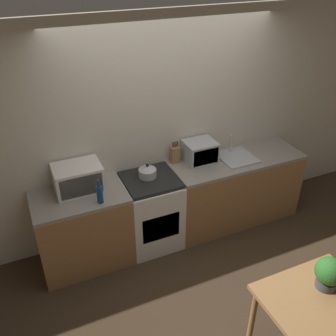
{
  "coord_description": "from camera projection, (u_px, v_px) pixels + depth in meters",
  "views": [
    {
      "loc": [
        -1.57,
        -2.59,
        3.14
      ],
      "look_at": [
        -0.16,
        0.58,
        1.05
      ],
      "focal_mm": 40.0,
      "sensor_mm": 36.0,
      "label": 1
    }
  ],
  "objects": [
    {
      "name": "stove_range",
      "position": [
        151.0,
        211.0,
        4.38
      ],
      "size": [
        0.61,
        0.62,
        0.9
      ],
      "color": "silver",
      "rests_on": "ground_plane"
    },
    {
      "name": "bottle",
      "position": [
        100.0,
        194.0,
        3.72
      ],
      "size": [
        0.06,
        0.06,
        0.26
      ],
      "color": "navy",
      "rests_on": "counter_left_run"
    },
    {
      "name": "sink_basin",
      "position": [
        236.0,
        157.0,
        4.53
      ],
      "size": [
        0.41,
        0.43,
        0.24
      ],
      "color": "#ADAFB5",
      "rests_on": "counter_right_run"
    },
    {
      "name": "counter_right_run",
      "position": [
        234.0,
        189.0,
        4.77
      ],
      "size": [
        1.66,
        0.62,
        0.9
      ],
      "color": "olive",
      "rests_on": "ground_plane"
    },
    {
      "name": "potted_plant",
      "position": [
        329.0,
        273.0,
        2.93
      ],
      "size": [
        0.23,
        0.23,
        0.29
      ],
      "color": "#424247",
      "rests_on": "dining_table"
    },
    {
      "name": "ground_plane",
      "position": [
        202.0,
        269.0,
        4.19
      ],
      "size": [
        16.0,
        16.0,
        0.0
      ],
      "primitive_type": "plane",
      "color": "#3D2D1E"
    },
    {
      "name": "kettle",
      "position": [
        148.0,
        171.0,
        4.14
      ],
      "size": [
        0.2,
        0.2,
        0.17
      ],
      "color": "#B7B7BC",
      "rests_on": "stove_range"
    },
    {
      "name": "toaster_oven",
      "position": [
        200.0,
        151.0,
        4.42
      ],
      "size": [
        0.37,
        0.31,
        0.25
      ],
      "color": "#ADAFB5",
      "rests_on": "counter_right_run"
    },
    {
      "name": "dining_table",
      "position": [
        322.0,
        312.0,
        2.91
      ],
      "size": [
        0.87,
        0.8,
        0.77
      ],
      "color": "#9E7042",
      "rests_on": "ground_plane"
    },
    {
      "name": "microwave",
      "position": [
        78.0,
        178.0,
        3.89
      ],
      "size": [
        0.49,
        0.36,
        0.29
      ],
      "color": "silver",
      "rests_on": "counter_left_run"
    },
    {
      "name": "counter_left_run",
      "position": [
        84.0,
        229.0,
        4.1
      ],
      "size": [
        0.98,
        0.62,
        0.9
      ],
      "color": "olive",
      "rests_on": "ground_plane"
    },
    {
      "name": "wall_back",
      "position": [
        166.0,
        129.0,
        4.32
      ],
      "size": [
        10.0,
        0.06,
        2.6
      ],
      "color": "beige",
      "rests_on": "ground_plane"
    },
    {
      "name": "knife_block",
      "position": [
        175.0,
        154.0,
        4.4
      ],
      "size": [
        0.1,
        0.08,
        0.27
      ],
      "color": "#9E7042",
      "rests_on": "counter_right_run"
    }
  ]
}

